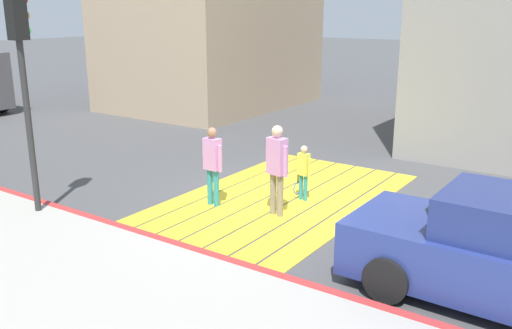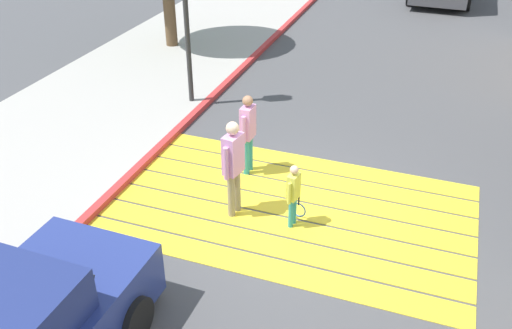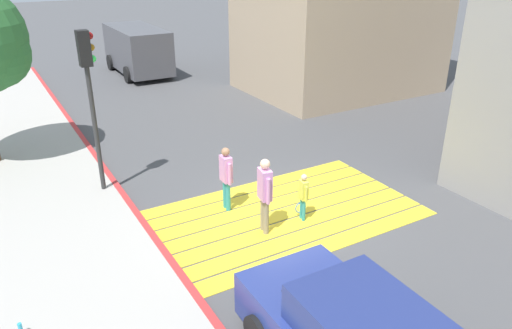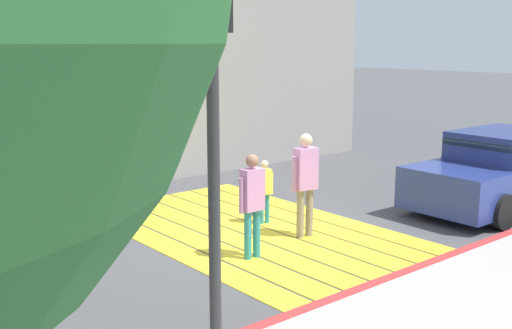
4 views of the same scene
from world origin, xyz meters
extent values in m
plane|color=#4C4C4F|center=(0.00, 0.00, 0.00)|extent=(120.00, 120.00, 0.00)
cube|color=yellow|center=(0.00, -1.65, 0.01)|extent=(6.40, 0.50, 0.01)
cube|color=yellow|center=(0.00, -1.10, 0.01)|extent=(6.40, 0.50, 0.01)
cube|color=yellow|center=(0.00, -0.55, 0.01)|extent=(6.40, 0.50, 0.01)
cube|color=yellow|center=(0.00, 0.00, 0.01)|extent=(6.40, 0.50, 0.01)
cube|color=yellow|center=(0.00, 0.55, 0.01)|extent=(6.40, 0.50, 0.01)
cube|color=yellow|center=(0.00, 1.10, 0.01)|extent=(6.40, 0.50, 0.01)
cube|color=yellow|center=(0.00, 1.65, 0.01)|extent=(6.40, 0.50, 0.01)
cube|color=#ADA8A0|center=(-5.60, 0.00, 0.06)|extent=(4.80, 40.00, 0.12)
cube|color=#BC3333|center=(-3.25, 0.00, 0.07)|extent=(0.16, 40.00, 0.13)
cube|color=#1E2833|center=(-1.99, -4.08, 1.21)|extent=(1.48, 0.35, 0.49)
cylinder|color=black|center=(-1.10, -3.53, 0.33)|extent=(0.23, 0.66, 0.66)
cylinder|color=black|center=(-2.86, -3.51, 0.33)|extent=(0.23, 0.66, 0.66)
cylinder|color=black|center=(2.54, 14.57, 0.40)|extent=(0.27, 0.80, 0.80)
cylinder|color=#2D2D2D|center=(-3.60, 3.40, 1.70)|extent=(0.12, 0.12, 3.40)
cylinder|color=brown|center=(-5.97, 6.94, 1.30)|extent=(0.36, 0.36, 2.60)
cylinder|color=teal|center=(-1.17, 1.02, 0.39)|extent=(0.12, 0.12, 0.78)
cylinder|color=teal|center=(-1.18, 0.84, 0.39)|extent=(0.12, 0.12, 0.78)
cube|color=#D18CC6|center=(-1.17, 0.93, 1.11)|extent=(0.22, 0.35, 0.65)
sphere|color=#9E7051|center=(-1.17, 0.93, 1.55)|extent=(0.20, 0.20, 0.20)
cylinder|color=#D18CC6|center=(-1.16, 1.13, 1.04)|extent=(0.08, 0.08, 0.55)
cylinder|color=#D18CC6|center=(-1.18, 0.73, 1.04)|extent=(0.08, 0.08, 0.55)
cylinder|color=gray|center=(-0.90, -0.36, 0.43)|extent=(0.13, 0.13, 0.86)
cylinder|color=gray|center=(-0.93, -0.55, 0.43)|extent=(0.13, 0.13, 0.86)
cube|color=#D18CC6|center=(-0.91, -0.46, 1.22)|extent=(0.30, 0.41, 0.71)
sphere|color=beige|center=(-0.91, -0.46, 1.70)|extent=(0.22, 0.22, 0.22)
cylinder|color=#D18CC6|center=(-0.87, -0.24, 1.14)|extent=(0.09, 0.09, 0.61)
cylinder|color=#D18CC6|center=(-0.95, -0.67, 1.14)|extent=(0.09, 0.09, 0.61)
cylinder|color=teal|center=(0.17, -0.39, 0.28)|extent=(0.08, 0.08, 0.56)
cylinder|color=teal|center=(0.14, -0.51, 0.28)|extent=(0.08, 0.08, 0.56)
cube|color=#D8D84C|center=(0.16, -0.45, 0.80)|extent=(0.19, 0.27, 0.47)
sphere|color=beige|center=(0.16, -0.45, 1.13)|extent=(0.15, 0.15, 0.15)
cylinder|color=#D8D84C|center=(0.18, -0.30, 0.75)|extent=(0.06, 0.06, 0.40)
cylinder|color=#D8D84C|center=(0.13, -0.60, 0.75)|extent=(0.06, 0.06, 0.40)
cylinder|color=black|center=(0.21, -0.28, 0.47)|extent=(0.03, 0.03, 0.28)
torus|color=blue|center=(0.21, -0.28, 0.23)|extent=(0.28, 0.07, 0.28)
camera|label=1|loc=(-9.64, -5.95, 3.97)|focal=38.94mm
camera|label=2|loc=(2.16, -7.81, 5.86)|focal=38.64mm
camera|label=3|loc=(-5.92, -8.64, 5.96)|focal=34.01mm
camera|label=4|loc=(-8.33, 6.80, 3.31)|focal=43.60mm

